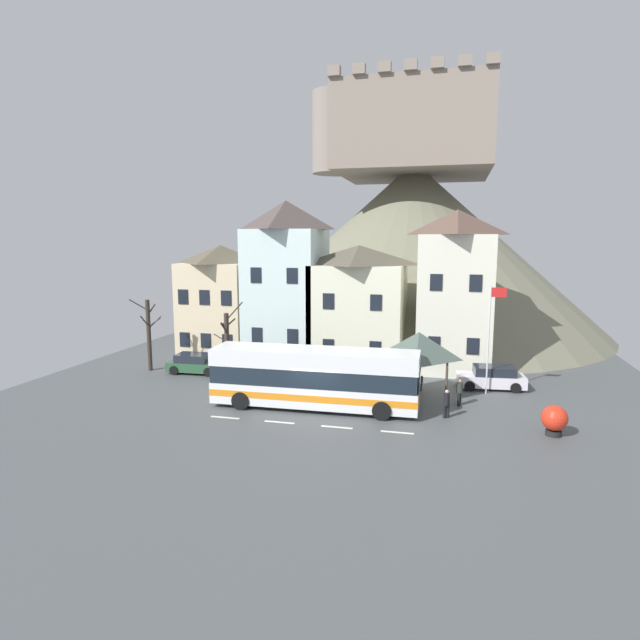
# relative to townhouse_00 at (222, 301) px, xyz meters

# --- Properties ---
(ground_plane) EXTENTS (40.00, 60.00, 0.07)m
(ground_plane) POSITION_rel_townhouse_00_xyz_m (10.85, -11.99, -4.44)
(ground_plane) COLOR #494D50
(townhouse_00) EXTENTS (5.19, 6.04, 8.82)m
(townhouse_00) POSITION_rel_townhouse_00_xyz_m (0.00, 0.00, 0.00)
(townhouse_00) COLOR beige
(townhouse_00) RESTS_ON ground_plane
(townhouse_01) EXTENTS (5.40, 5.87, 12.14)m
(townhouse_01) POSITION_rel_townhouse_00_xyz_m (5.42, -0.09, 1.66)
(townhouse_01) COLOR silver
(townhouse_01) RESTS_ON ground_plane
(townhouse_02) EXTENTS (6.63, 5.39, 8.84)m
(townhouse_02) POSITION_rel_townhouse_00_xyz_m (11.05, -0.33, 0.01)
(townhouse_02) COLOR silver
(townhouse_02) RESTS_ON ground_plane
(townhouse_03) EXTENTS (5.00, 5.53, 11.30)m
(townhouse_03) POSITION_rel_townhouse_00_xyz_m (17.92, -0.25, 1.24)
(townhouse_03) COLOR silver
(townhouse_03) RESTS_ON ground_plane
(hilltop_castle) EXTENTS (37.94, 37.94, 24.17)m
(hilltop_castle) POSITION_rel_townhouse_00_xyz_m (13.65, 16.10, 4.76)
(hilltop_castle) COLOR #706E59
(hilltop_castle) RESTS_ON ground_plane
(transit_bus) EXTENTS (11.49, 2.94, 3.28)m
(transit_bus) POSITION_rel_townhouse_00_xyz_m (10.50, -11.16, -2.75)
(transit_bus) COLOR white
(transit_bus) RESTS_ON ground_plane
(bus_shelter) EXTENTS (3.60, 3.60, 3.94)m
(bus_shelter) POSITION_rel_townhouse_00_xyz_m (15.93, -7.94, -1.25)
(bus_shelter) COLOR #473D33
(bus_shelter) RESTS_ON ground_plane
(parked_car_00) EXTENTS (4.53, 2.22, 1.40)m
(parked_car_00) POSITION_rel_townhouse_00_xyz_m (6.81, -4.62, -3.72)
(parked_car_00) COLOR black
(parked_car_00) RESTS_ON ground_plane
(parked_car_01) EXTENTS (3.89, 2.00, 1.34)m
(parked_car_01) POSITION_rel_townhouse_00_xyz_m (0.46, -5.66, -3.75)
(parked_car_01) COLOR #2A5236
(parked_car_01) RESTS_ON ground_plane
(parked_car_02) EXTENTS (4.26, 2.16, 1.43)m
(parked_car_02) POSITION_rel_townhouse_00_xyz_m (20.30, -4.80, -3.71)
(parked_car_02) COLOR silver
(parked_car_02) RESTS_ON ground_plane
(pedestrian_00) EXTENTS (0.34, 0.30, 1.51)m
(pedestrian_00) POSITION_rel_townhouse_00_xyz_m (17.62, -11.15, -3.61)
(pedestrian_00) COLOR black
(pedestrian_00) RESTS_ON ground_plane
(pedestrian_01) EXTENTS (0.33, 0.35, 1.54)m
(pedestrian_01) POSITION_rel_townhouse_00_xyz_m (15.73, -8.82, -3.56)
(pedestrian_01) COLOR #38332D
(pedestrian_01) RESTS_ON ground_plane
(pedestrian_02) EXTENTS (0.35, 0.37, 1.51)m
(pedestrian_02) POSITION_rel_townhouse_00_xyz_m (18.31, -8.83, -3.58)
(pedestrian_02) COLOR black
(pedestrian_02) RESTS_ON ground_plane
(public_bench) EXTENTS (1.73, 0.48, 0.87)m
(public_bench) POSITION_rel_townhouse_00_xyz_m (15.29, -6.26, -3.93)
(public_bench) COLOR #473828
(public_bench) RESTS_ON ground_plane
(flagpole) EXTENTS (0.95, 0.10, 6.52)m
(flagpole) POSITION_rel_townhouse_00_xyz_m (20.00, -6.02, -0.60)
(flagpole) COLOR silver
(flagpole) RESTS_ON ground_plane
(harbour_buoy) EXTENTS (1.23, 1.23, 1.48)m
(harbour_buoy) POSITION_rel_townhouse_00_xyz_m (22.62, -12.52, -3.60)
(harbour_buoy) COLOR black
(harbour_buoy) RESTS_ON ground_plane
(bare_tree_00) EXTENTS (1.91, 1.98, 5.28)m
(bare_tree_00) POSITION_rel_townhouse_00_xyz_m (3.58, -7.21, -1.98)
(bare_tree_00) COLOR #382D28
(bare_tree_00) RESTS_ON ground_plane
(bare_tree_01) EXTENTS (2.03, 1.32, 5.17)m
(bare_tree_01) POSITION_rel_townhouse_00_xyz_m (-3.03, -5.76, -1.73)
(bare_tree_01) COLOR #382D28
(bare_tree_01) RESTS_ON ground_plane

